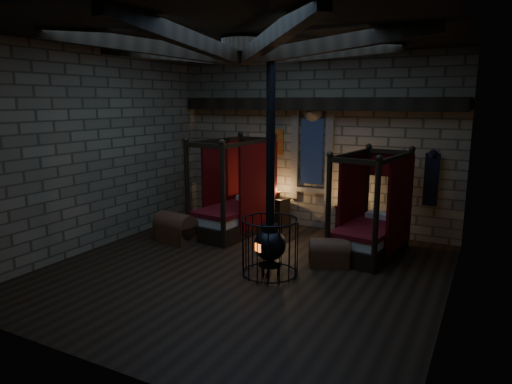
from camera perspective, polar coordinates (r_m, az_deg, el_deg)
The scene contains 8 objects.
room at distance 8.16m, azimuth -1.42°, elevation 15.68°, with size 7.02×7.02×4.29m.
bed_left at distance 10.94m, azimuth -2.62°, elevation -2.26°, with size 1.37×2.25×2.24m.
bed_right at distance 9.73m, azimuth 14.16°, elevation -4.56°, with size 1.32×2.13×2.09m.
trunk_left at distance 10.48m, azimuth -10.03°, elevation -4.50°, with size 0.99×0.72×0.67m.
trunk_right at distance 8.96m, azimuth 9.10°, elevation -7.57°, with size 0.88×0.74×0.55m.
nightstand_left at distance 11.50m, azimuth 2.84°, elevation -2.48°, with size 0.55×0.54×0.90m.
nightstand_right at distance 10.89m, azimuth 11.23°, elevation -3.46°, with size 0.49×0.47×0.82m.
stove at distance 8.28m, azimuth 1.76°, elevation -6.21°, with size 1.03×1.03×4.05m.
Camera 1 is at (3.96, -7.02, 3.13)m, focal length 32.00 mm.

